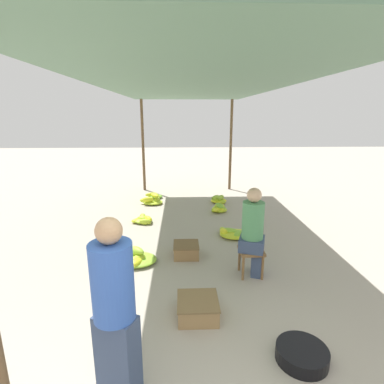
# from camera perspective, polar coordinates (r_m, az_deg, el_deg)

# --- Properties ---
(canopy_post_back_left) EXTENTS (0.08, 0.08, 2.68)m
(canopy_post_back_left) POSITION_cam_1_polar(r_m,az_deg,el_deg) (9.11, -9.31, 8.63)
(canopy_post_back_left) COLOR brown
(canopy_post_back_left) RESTS_ON ground
(canopy_post_back_right) EXTENTS (0.08, 0.08, 2.68)m
(canopy_post_back_right) POSITION_cam_1_polar(r_m,az_deg,el_deg) (9.17, 7.38, 8.73)
(canopy_post_back_right) COLOR brown
(canopy_post_back_right) RESTS_ON ground
(canopy_tarp) EXTENTS (3.02, 7.86, 0.04)m
(canopy_tarp) POSITION_cam_1_polar(r_m,az_deg,el_deg) (5.29, -0.09, 19.45)
(canopy_tarp) COLOR #567A60
(canopy_tarp) RESTS_ON canopy_post_front_left
(vendor_foreground) EXTENTS (0.44, 0.44, 1.53)m
(vendor_foreground) POSITION_cam_1_polar(r_m,az_deg,el_deg) (2.56, -14.56, -20.53)
(vendor_foreground) COLOR #384766
(vendor_foreground) RESTS_ON ground
(stool) EXTENTS (0.34, 0.34, 0.40)m
(stool) POSITION_cam_1_polar(r_m,az_deg,el_deg) (4.43, 11.19, -11.59)
(stool) COLOR brown
(stool) RESTS_ON ground
(vendor_seated) EXTENTS (0.43, 0.43, 1.30)m
(vendor_seated) POSITION_cam_1_polar(r_m,az_deg,el_deg) (4.29, 11.63, -7.32)
(vendor_seated) COLOR #384766
(vendor_seated) RESTS_ON ground
(basin_black) EXTENTS (0.48, 0.48, 0.13)m
(basin_black) POSITION_cam_1_polar(r_m,az_deg,el_deg) (3.36, 20.20, -27.02)
(basin_black) COLOR black
(basin_black) RESTS_ON ground
(banana_pile_left_0) EXTENTS (0.48, 0.48, 0.17)m
(banana_pile_left_0) POSITION_cam_1_polar(r_m,az_deg,el_deg) (8.29, -7.04, -0.75)
(banana_pile_left_0) COLOR #9FC430
(banana_pile_left_0) RESTS_ON ground
(banana_pile_left_1) EXTENTS (0.61, 0.55, 0.24)m
(banana_pile_left_1) POSITION_cam_1_polar(r_m,az_deg,el_deg) (4.84, -10.54, -12.38)
(banana_pile_left_1) COLOR #96C031
(banana_pile_left_1) RESTS_ON ground
(banana_pile_left_2) EXTENTS (0.51, 0.49, 0.15)m
(banana_pile_left_2) POSITION_cam_1_polar(r_m,az_deg,el_deg) (6.53, -9.28, -5.22)
(banana_pile_left_2) COLOR #A4C62F
(banana_pile_left_2) RESTS_ON ground
(banana_pile_left_3) EXTENTS (0.59, 0.44, 0.28)m
(banana_pile_left_3) POSITION_cam_1_polar(r_m,az_deg,el_deg) (7.80, -7.62, -1.62)
(banana_pile_left_3) COLOR #B7CE2B
(banana_pile_left_3) RESTS_ON ground
(banana_pile_right_0) EXTENTS (0.42, 0.48, 0.22)m
(banana_pile_right_0) POSITION_cam_1_polar(r_m,az_deg,el_deg) (7.14, 5.11, -3.15)
(banana_pile_right_0) COLOR #ACC92D
(banana_pile_right_0) RESTS_ON ground
(banana_pile_right_1) EXTENTS (0.59, 0.54, 0.15)m
(banana_pile_right_1) POSITION_cam_1_polar(r_m,az_deg,el_deg) (5.78, 8.01, -7.79)
(banana_pile_right_1) COLOR #88BB34
(banana_pile_right_1) RESTS_ON ground
(banana_pile_right_2) EXTENTS (0.43, 0.50, 0.21)m
(banana_pile_right_2) POSITION_cam_1_polar(r_m,az_deg,el_deg) (7.90, 5.03, -1.47)
(banana_pile_right_2) COLOR #B0CB2D
(banana_pile_right_2) RESTS_ON ground
(crate_near) EXTENTS (0.41, 0.41, 0.21)m
(crate_near) POSITION_cam_1_polar(r_m,az_deg,el_deg) (4.97, -1.12, -10.99)
(crate_near) COLOR olive
(crate_near) RESTS_ON ground
(crate_mid) EXTENTS (0.47, 0.47, 0.21)m
(crate_mid) POSITION_cam_1_polar(r_m,az_deg,el_deg) (3.66, 1.11, -21.21)
(crate_mid) COLOR #9E7A4C
(crate_mid) RESTS_ON ground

